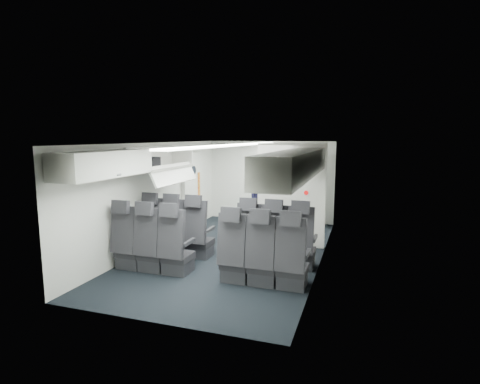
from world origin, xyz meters
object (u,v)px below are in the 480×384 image
Objects in this scene: seat_row_front at (224,239)px; flight_attendant at (258,200)px; galley_unit at (304,189)px; boarding_door at (192,190)px; seat_row_mid at (204,254)px; carry_on_bag at (149,163)px.

seat_row_front is 1.92m from flight_attendant.
galley_unit is 2.84m from boarding_door.
galley_unit is (0.95, 3.25, 0.55)m from seat_row_front.
seat_row_front is 2.71m from boarding_door.
seat_row_mid is 4.30m from galley_unit.
carry_on_bag reaches higher than boarding_door.
flight_attendant is (-0.84, -1.39, -0.11)m from galley_unit.
boarding_door is (-2.59, -1.17, 0.00)m from galley_unit.
flight_attendant is (0.11, 1.86, 0.44)m from seat_row_front.
flight_attendant is 2.72m from carry_on_bag.
galley_unit is at bearing 73.72° from seat_row_front.
carry_on_bag is at bearing -124.84° from galley_unit.
galley_unit is at bearing -12.00° from flight_attendant.
seat_row_mid is at bearing -102.88° from galley_unit.
seat_row_front is 0.90m from seat_row_mid.
boarding_door is at bearing 101.84° from flight_attendant.
carry_on_bag is (0.21, -2.25, 0.84)m from boarding_door.
seat_row_mid is (0.00, -0.90, 0.00)m from seat_row_front.
carry_on_bag is at bearing -173.53° from seat_row_front.
galley_unit is at bearing 24.28° from boarding_door.
galley_unit is 1.63m from flight_attendant.
galley_unit is 5.28× the size of carry_on_bag.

